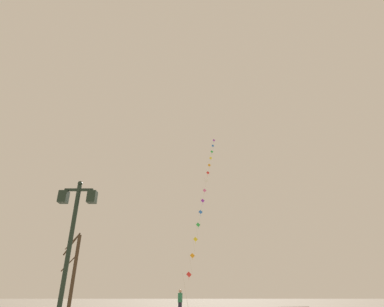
{
  "coord_description": "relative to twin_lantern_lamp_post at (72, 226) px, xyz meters",
  "views": [
    {
      "loc": [
        1.38,
        -2.06,
        1.44
      ],
      "look_at": [
        1.45,
        22.52,
        12.98
      ],
      "focal_mm": 27.98,
      "sensor_mm": 36.0,
      "label": 1
    }
  ],
  "objects": [
    {
      "name": "twin_lantern_lamp_post",
      "position": [
        0.0,
        0.0,
        0.0
      ],
      "size": [
        1.23,
        0.28,
        4.92
      ],
      "color": "#1E2D23",
      "rests_on": "ground_plane"
    },
    {
      "name": "kite_train",
      "position": [
        5.36,
        25.51,
        9.56
      ],
      "size": [
        4.67,
        18.94,
        24.81
      ],
      "color": "brown",
      "rests_on": "ground_plane"
    },
    {
      "name": "bare_tree",
      "position": [
        -3.18,
        9.26,
        -0.87
      ],
      "size": [
        1.21,
        1.1,
        4.87
      ],
      "color": "#423323",
      "rests_on": "ground_plane"
    },
    {
      "name": "kite_flyer",
      "position": [
        2.97,
        14.09,
        -2.49
      ],
      "size": [
        0.31,
        0.63,
        1.71
      ],
      "rotation": [
        0.0,
        0.0,
        1.36
      ],
      "color": "#1E1E2D",
      "rests_on": "ground_plane"
    }
  ]
}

